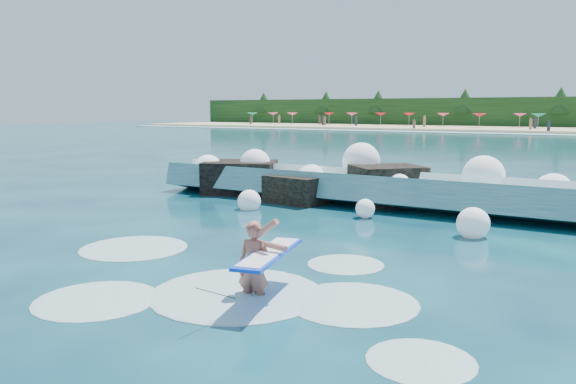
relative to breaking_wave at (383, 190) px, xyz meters
The scene contains 10 objects.
ground 8.16m from the breaking_wave, 100.32° to the right, with size 200.00×200.00×0.00m, color #061E37.
beach 70.00m from the breaking_wave, 91.19° to the left, with size 140.00×20.00×0.40m, color tan.
wet_band 59.00m from the breaking_wave, 91.42° to the left, with size 140.00×5.00×0.08m, color silver.
treeline 80.02m from the breaking_wave, 91.04° to the left, with size 140.00×4.00×5.00m, color black.
breaking_wave is the anchor object (origin of this frame).
rock_cluster 3.03m from the breaking_wave, behind, with size 8.64×3.46×1.51m.
surfer_with_board 9.83m from the breaking_wave, 80.03° to the right, with size 1.09×2.81×1.57m.
wave_spray 0.46m from the breaking_wave, 147.69° to the right, with size 14.57×4.97×2.10m.
surf_foam 9.41m from the breaking_wave, 85.83° to the right, with size 9.34×5.93×0.15m.
beach_umbrellas 72.37m from the breaking_wave, 91.19° to the left, with size 110.64×6.90×0.50m.
Camera 1 is at (8.31, -9.05, 3.12)m, focal length 35.00 mm.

